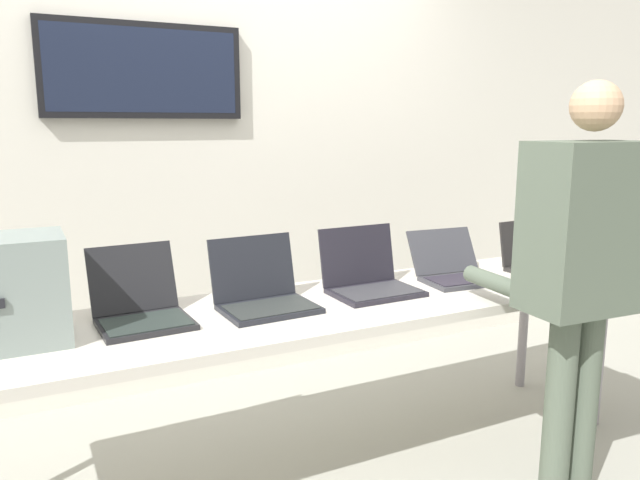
{
  "coord_description": "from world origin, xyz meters",
  "views": [
    {
      "loc": [
        -1.11,
        -2.16,
        1.47
      ],
      "look_at": [
        0.02,
        0.11,
        0.98
      ],
      "focal_mm": 34.18,
      "sensor_mm": 36.0,
      "label": 1
    }
  ],
  "objects_px": {
    "laptop_station_2": "(369,278)",
    "laptop_station_4": "(540,258)",
    "person": "(581,258)",
    "coffee_mug": "(526,282)",
    "laptop_station_1": "(263,292)",
    "laptop_station_0": "(140,306)",
    "laptop_station_3": "(455,269)",
    "workbench": "(329,314)"
  },
  "relations": [
    {
      "from": "laptop_station_2",
      "to": "laptop_station_4",
      "type": "relative_size",
      "value": 0.96
    },
    {
      "from": "person",
      "to": "coffee_mug",
      "type": "relative_size",
      "value": 17.41
    },
    {
      "from": "laptop_station_1",
      "to": "laptop_station_4",
      "type": "xyz_separation_m",
      "value": [
        1.49,
        -0.01,
        -0.01
      ]
    },
    {
      "from": "laptop_station_0",
      "to": "laptop_station_1",
      "type": "relative_size",
      "value": 1.01
    },
    {
      "from": "laptop_station_1",
      "to": "laptop_station_3",
      "type": "bearing_deg",
      "value": 0.8
    },
    {
      "from": "workbench",
      "to": "coffee_mug",
      "type": "xyz_separation_m",
      "value": [
        0.84,
        -0.25,
        0.1
      ]
    },
    {
      "from": "laptop_station_1",
      "to": "coffee_mug",
      "type": "height_order",
      "value": "laptop_station_1"
    },
    {
      "from": "laptop_station_4",
      "to": "person",
      "type": "height_order",
      "value": "person"
    },
    {
      "from": "workbench",
      "to": "coffee_mug",
      "type": "distance_m",
      "value": 0.88
    },
    {
      "from": "laptop_station_0",
      "to": "laptop_station_2",
      "type": "bearing_deg",
      "value": -1.32
    },
    {
      "from": "laptop_station_0",
      "to": "laptop_station_3",
      "type": "height_order",
      "value": "laptop_station_0"
    },
    {
      "from": "laptop_station_1",
      "to": "person",
      "type": "xyz_separation_m",
      "value": [
        1.0,
        -0.67,
        0.18
      ]
    },
    {
      "from": "laptop_station_2",
      "to": "coffee_mug",
      "type": "height_order",
      "value": "laptop_station_2"
    },
    {
      "from": "laptop_station_3",
      "to": "person",
      "type": "bearing_deg",
      "value": -87.65
    },
    {
      "from": "laptop_station_0",
      "to": "laptop_station_3",
      "type": "bearing_deg",
      "value": -0.91
    },
    {
      "from": "laptop_station_0",
      "to": "laptop_station_4",
      "type": "bearing_deg",
      "value": -1.44
    },
    {
      "from": "laptop_station_4",
      "to": "coffee_mug",
      "type": "height_order",
      "value": "laptop_station_4"
    },
    {
      "from": "laptop_station_4",
      "to": "coffee_mug",
      "type": "xyz_separation_m",
      "value": [
        -0.38,
        -0.29,
        -0.01
      ]
    },
    {
      "from": "laptop_station_4",
      "to": "laptop_station_1",
      "type": "bearing_deg",
      "value": 179.5
    },
    {
      "from": "laptop_station_1",
      "to": "laptop_station_2",
      "type": "bearing_deg",
      "value": 1.6
    },
    {
      "from": "workbench",
      "to": "laptop_station_4",
      "type": "distance_m",
      "value": 1.23
    },
    {
      "from": "laptop_station_1",
      "to": "person",
      "type": "distance_m",
      "value": 1.22
    },
    {
      "from": "laptop_station_3",
      "to": "person",
      "type": "height_order",
      "value": "person"
    },
    {
      "from": "laptop_station_0",
      "to": "coffee_mug",
      "type": "height_order",
      "value": "laptop_station_0"
    },
    {
      "from": "laptop_station_2",
      "to": "person",
      "type": "bearing_deg",
      "value": -53.92
    },
    {
      "from": "laptop_station_0",
      "to": "laptop_station_2",
      "type": "relative_size",
      "value": 1.0
    },
    {
      "from": "laptop_station_0",
      "to": "laptop_station_2",
      "type": "xyz_separation_m",
      "value": [
        0.97,
        -0.02,
        0.0
      ]
    },
    {
      "from": "workbench",
      "to": "laptop_station_4",
      "type": "bearing_deg",
      "value": 1.85
    },
    {
      "from": "laptop_station_2",
      "to": "laptop_station_4",
      "type": "xyz_separation_m",
      "value": [
        0.99,
        -0.03,
        -0.01
      ]
    },
    {
      "from": "laptop_station_4",
      "to": "person",
      "type": "distance_m",
      "value": 0.84
    },
    {
      "from": "laptop_station_0",
      "to": "laptop_station_4",
      "type": "relative_size",
      "value": 0.96
    },
    {
      "from": "workbench",
      "to": "laptop_station_1",
      "type": "height_order",
      "value": "laptop_station_1"
    },
    {
      "from": "laptop_station_0",
      "to": "laptop_station_2",
      "type": "height_order",
      "value": "laptop_station_2"
    },
    {
      "from": "workbench",
      "to": "laptop_station_1",
      "type": "bearing_deg",
      "value": 168.95
    },
    {
      "from": "laptop_station_0",
      "to": "laptop_station_2",
      "type": "distance_m",
      "value": 0.97
    },
    {
      "from": "workbench",
      "to": "laptop_station_2",
      "type": "relative_size",
      "value": 7.72
    },
    {
      "from": "laptop_station_0",
      "to": "laptop_station_1",
      "type": "xyz_separation_m",
      "value": [
        0.47,
        -0.04,
        0.0
      ]
    },
    {
      "from": "laptop_station_0",
      "to": "laptop_station_1",
      "type": "distance_m",
      "value": 0.47
    },
    {
      "from": "workbench",
      "to": "laptop_station_4",
      "type": "relative_size",
      "value": 7.38
    },
    {
      "from": "laptop_station_0",
      "to": "laptop_station_4",
      "type": "height_order",
      "value": "laptop_station_0"
    },
    {
      "from": "coffee_mug",
      "to": "laptop_station_0",
      "type": "bearing_deg",
      "value": 167.92
    },
    {
      "from": "laptop_station_0",
      "to": "coffee_mug",
      "type": "distance_m",
      "value": 1.62
    }
  ]
}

